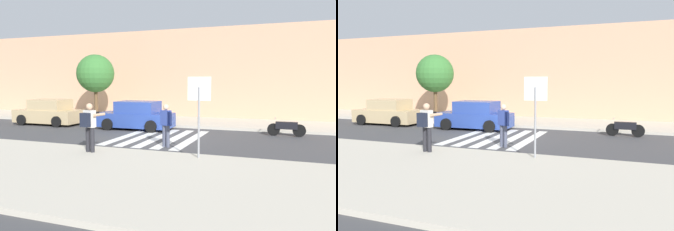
# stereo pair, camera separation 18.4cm
# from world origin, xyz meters

# --- Properties ---
(ground_plane) EXTENTS (120.00, 120.00, 0.00)m
(ground_plane) POSITION_xyz_m (0.00, 0.00, 0.00)
(ground_plane) COLOR #424244
(sidewalk_near) EXTENTS (60.00, 6.00, 0.14)m
(sidewalk_near) POSITION_xyz_m (0.00, -6.20, 0.07)
(sidewalk_near) COLOR beige
(sidewalk_near) RESTS_ON ground
(sidewalk_far) EXTENTS (60.00, 4.80, 0.14)m
(sidewalk_far) POSITION_xyz_m (0.00, 6.00, 0.07)
(sidewalk_far) COLOR beige
(sidewalk_far) RESTS_ON ground
(building_facade_far) EXTENTS (56.00, 4.00, 6.32)m
(building_facade_far) POSITION_xyz_m (0.00, 10.40, 3.16)
(building_facade_far) COLOR tan
(building_facade_far) RESTS_ON ground
(crosswalk_stripe_0) EXTENTS (0.44, 5.20, 0.01)m
(crosswalk_stripe_0) POSITION_xyz_m (-1.60, 0.20, 0.00)
(crosswalk_stripe_0) COLOR silver
(crosswalk_stripe_0) RESTS_ON ground
(crosswalk_stripe_1) EXTENTS (0.44, 5.20, 0.01)m
(crosswalk_stripe_1) POSITION_xyz_m (-0.80, 0.20, 0.00)
(crosswalk_stripe_1) COLOR silver
(crosswalk_stripe_1) RESTS_ON ground
(crosswalk_stripe_2) EXTENTS (0.44, 5.20, 0.01)m
(crosswalk_stripe_2) POSITION_xyz_m (0.00, 0.20, 0.00)
(crosswalk_stripe_2) COLOR silver
(crosswalk_stripe_2) RESTS_ON ground
(crosswalk_stripe_3) EXTENTS (0.44, 5.20, 0.01)m
(crosswalk_stripe_3) POSITION_xyz_m (0.80, 0.20, 0.00)
(crosswalk_stripe_3) COLOR silver
(crosswalk_stripe_3) RESTS_ON ground
(crosswalk_stripe_4) EXTENTS (0.44, 5.20, 0.01)m
(crosswalk_stripe_4) POSITION_xyz_m (1.60, 0.20, 0.00)
(crosswalk_stripe_4) COLOR silver
(crosswalk_stripe_4) RESTS_ON ground
(stop_sign) EXTENTS (0.76, 0.08, 2.63)m
(stop_sign) POSITION_xyz_m (2.93, -3.71, 2.06)
(stop_sign) COLOR gray
(stop_sign) RESTS_ON sidewalk_near
(photographer_with_backpack) EXTENTS (0.65, 0.89, 1.72)m
(photographer_with_backpack) POSITION_xyz_m (-0.88, -4.21, 1.17)
(photographer_with_backpack) COLOR #232328
(photographer_with_backpack) RESTS_ON sidewalk_near
(pedestrian_crossing) EXTENTS (0.55, 0.36, 1.72)m
(pedestrian_crossing) POSITION_xyz_m (1.09, -1.80, 0.97)
(pedestrian_crossing) COLOR #474C60
(pedestrian_crossing) RESTS_ON ground
(parked_car_tan) EXTENTS (4.10, 1.92, 1.55)m
(parked_car_tan) POSITION_xyz_m (-8.03, 2.30, 0.73)
(parked_car_tan) COLOR tan
(parked_car_tan) RESTS_ON ground
(parked_car_blue) EXTENTS (4.10, 1.92, 1.55)m
(parked_car_blue) POSITION_xyz_m (-2.16, 2.30, 0.73)
(parked_car_blue) COLOR #284293
(parked_car_blue) RESTS_ON ground
(motorcycle) EXTENTS (1.76, 0.60, 0.87)m
(motorcycle) POSITION_xyz_m (5.63, 2.60, 0.41)
(motorcycle) COLOR black
(motorcycle) RESTS_ON ground
(street_tree_west) EXTENTS (2.50, 2.50, 4.27)m
(street_tree_west) POSITION_xyz_m (-6.38, 4.98, 3.15)
(street_tree_west) COLOR brown
(street_tree_west) RESTS_ON sidewalk_far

